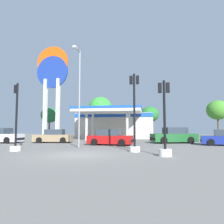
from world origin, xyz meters
The scene contains 15 objects.
ground_plane centered at (0.00, 0.00, 0.00)m, with size 90.00×90.00×0.00m, color slate.
gas_station centered at (-1.11, 20.89, 2.20)m, with size 11.89×11.50×4.32m.
station_pole_sign centered at (-9.21, 15.44, 8.54)m, with size 4.59×0.56×13.23m.
car_0 centered at (-6.08, 9.61, 0.66)m, with size 4.27×2.33×1.45m.
car_2 centered at (0.56, 7.37, 0.66)m, with size 4.22×2.15×1.46m.
car_3 centered at (6.73, 11.11, 0.75)m, with size 4.96×3.14×1.65m.
car_4 centered at (-11.49, 8.29, 0.72)m, with size 4.46×2.10×1.58m.
traffic_signal_0 centered at (-4.95, 1.27, 1.33)m, with size 0.71×0.71×4.69m.
traffic_signal_1 centered at (3.14, 2.19, 1.86)m, with size 0.71×0.71×5.24m.
traffic_signal_2 centered at (4.94, 0.19, 1.38)m, with size 0.72×0.72×4.25m.
tree_0 centered at (-15.36, 27.32, 4.20)m, with size 3.40×3.40×5.75m.
tree_1 centered at (-4.73, 26.57, 5.22)m, with size 4.46×4.46×7.52m.
tree_2 centered at (4.49, 26.43, 4.08)m, with size 3.24×3.24×5.51m.
tree_3 centered at (16.60, 28.38, 4.86)m, with size 3.90×3.90×6.64m.
corner_streetlamp centered at (-1.46, 4.21, 4.71)m, with size 0.24×1.48×7.97m.
Camera 1 is at (3.97, -11.84, 1.53)m, focal length 33.48 mm.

